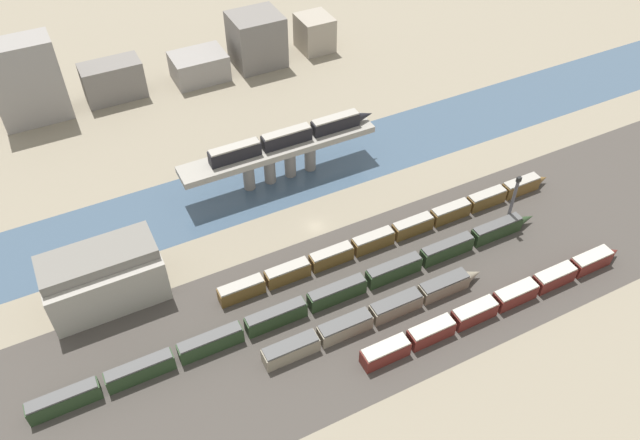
# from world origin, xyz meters

# --- Properties ---
(ground_plane) EXTENTS (400.00, 400.00, 0.00)m
(ground_plane) POSITION_xyz_m (0.00, 0.00, 0.00)
(ground_plane) COLOR gray
(railbed_yard) EXTENTS (280.00, 42.00, 0.01)m
(railbed_yard) POSITION_xyz_m (0.00, -24.00, 0.00)
(railbed_yard) COLOR #423D38
(railbed_yard) RESTS_ON ground
(river_water) EXTENTS (320.00, 21.99, 0.01)m
(river_water) POSITION_xyz_m (0.00, 19.58, 0.00)
(river_water) COLOR #3D5166
(river_water) RESTS_ON ground
(bridge) EXTENTS (49.15, 7.19, 9.83)m
(bridge) POSITION_xyz_m (-0.00, 19.58, 7.48)
(bridge) COLOR gray
(bridge) RESTS_ON ground
(train_on_bridge) EXTENTS (42.94, 2.79, 3.68)m
(train_on_bridge) POSITION_xyz_m (3.57, 19.58, 11.62)
(train_on_bridge) COLOR black
(train_on_bridge) RESTS_ON bridge
(train_yard_near) EXTENTS (63.65, 3.18, 3.74)m
(train_yard_near) POSITION_xyz_m (22.42, -37.60, 1.83)
(train_yard_near) COLOR #5B1E19
(train_yard_near) RESTS_ON ground
(train_yard_mid) EXTENTS (49.24, 3.18, 3.64)m
(train_yard_mid) POSITION_xyz_m (-1.01, -29.12, 1.78)
(train_yard_mid) COLOR gray
(train_yard_mid) RESTS_ON ground
(train_yard_far) EXTENTS (111.12, 2.63, 3.95)m
(train_yard_far) POSITION_xyz_m (-11.07, -20.94, 1.94)
(train_yard_far) COLOR #23381E
(train_yard_far) RESTS_ON ground
(train_yard_outer) EXTENTS (85.22, 2.78, 3.71)m
(train_yard_outer) POSITION_xyz_m (14.61, -11.51, 1.83)
(train_yard_outer) COLOR brown
(train_yard_outer) RESTS_ON ground
(warehouse_building) EXTENTS (22.73, 13.37, 12.52)m
(warehouse_building) POSITION_xyz_m (-46.76, 0.98, 5.95)
(warehouse_building) COLOR #9E998E
(warehouse_building) RESTS_ON ground
(signal_tower) EXTENTS (1.00, 0.72, 14.33)m
(signal_tower) POSITION_xyz_m (39.13, -19.41, 7.36)
(signal_tower) COLOR #4C4C51
(signal_tower) RESTS_ON ground
(city_block_far_left) EXTENTS (17.97, 9.55, 23.19)m
(city_block_far_left) POSITION_xyz_m (-49.38, 73.82, 11.59)
(city_block_far_left) COLOR gray
(city_block_far_left) RESTS_ON ground
(city_block_left) EXTENTS (16.81, 8.62, 10.90)m
(city_block_left) POSITION_xyz_m (-27.45, 74.79, 5.45)
(city_block_left) COLOR slate
(city_block_left) RESTS_ON ground
(city_block_center) EXTENTS (15.92, 11.61, 8.03)m
(city_block_center) POSITION_xyz_m (-2.22, 73.69, 4.02)
(city_block_center) COLOR gray
(city_block_center) RESTS_ON ground
(city_block_right) EXTENTS (15.13, 13.64, 15.89)m
(city_block_right) POSITION_xyz_m (16.97, 74.34, 7.95)
(city_block_right) COLOR slate
(city_block_right) RESTS_ON ground
(city_block_far_right) EXTENTS (10.24, 11.03, 10.90)m
(city_block_far_right) POSITION_xyz_m (36.98, 74.61, 5.45)
(city_block_far_right) COLOR gray
(city_block_far_right) RESTS_ON ground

